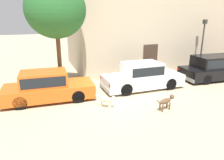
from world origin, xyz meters
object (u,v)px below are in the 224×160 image
object	(u,v)px
parked_sedan_third	(216,67)
stray_dog_spotted	(106,100)
parked_sedan_second	(142,76)
street_lamp	(203,39)
acacia_tree_left	(56,10)
stray_dog_tan	(167,101)
parked_sedan_nearest	(47,86)

from	to	relation	value
parked_sedan_third	stray_dog_spotted	world-z (taller)	parked_sedan_third
parked_sedan_second	stray_dog_spotted	distance (m)	3.33
parked_sedan_third	street_lamp	xyz separation A→B (m)	(0.24, 1.69, 1.58)
parked_sedan_third	acacia_tree_left	xyz separation A→B (m)	(-9.63, 1.22, 3.44)
stray_dog_tan	street_lamp	world-z (taller)	street_lamp
parked_sedan_nearest	parked_sedan_third	distance (m)	10.41
stray_dog_spotted	acacia_tree_left	xyz separation A→B (m)	(-1.63, 3.14, 3.85)
stray_dog_tan	acacia_tree_left	world-z (taller)	acacia_tree_left
parked_sedan_nearest	stray_dog_tan	world-z (taller)	parked_sedan_nearest
parked_sedan_second	stray_dog_tan	bearing A→B (deg)	-96.58
parked_sedan_nearest	street_lamp	bearing A→B (deg)	11.64
stray_dog_spotted	acacia_tree_left	size ratio (longest dim) A/B	0.15
parked_sedan_second	acacia_tree_left	size ratio (longest dim) A/B	0.81
stray_dog_tan	street_lamp	bearing A→B (deg)	24.44
stray_dog_spotted	stray_dog_tan	world-z (taller)	stray_dog_tan
parked_sedan_third	parked_sedan_nearest	bearing A→B (deg)	-176.53
parked_sedan_third	stray_dog_tan	world-z (taller)	parked_sedan_third
acacia_tree_left	street_lamp	bearing A→B (deg)	2.71
stray_dog_spotted	street_lamp	xyz separation A→B (m)	(8.24, 3.61, 1.99)
parked_sedan_nearest	parked_sedan_second	distance (m)	5.15
stray_dog_tan	street_lamp	xyz separation A→B (m)	(5.84, 4.68, 1.95)
parked_sedan_second	street_lamp	size ratio (longest dim) A/B	1.25
stray_dog_spotted	stray_dog_tan	bearing A→B (deg)	14.87
stray_dog_tan	acacia_tree_left	xyz separation A→B (m)	(-4.04, 4.21, 3.81)
street_lamp	parked_sedan_nearest	bearing A→B (deg)	-170.42
parked_sedan_third	stray_dog_spotted	xyz separation A→B (m)	(-8.00, -1.92, -0.40)
parked_sedan_second	acacia_tree_left	xyz separation A→B (m)	(-4.36, 1.26, 3.52)
street_lamp	stray_dog_tan	bearing A→B (deg)	-141.28
stray_dog_tan	street_lamp	distance (m)	7.73
parked_sedan_nearest	street_lamp	xyz separation A→B (m)	(10.66, 1.80, 1.66)
stray_dog_spotted	street_lamp	world-z (taller)	street_lamp
parked_sedan_nearest	stray_dog_tan	size ratio (longest dim) A/B	4.13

